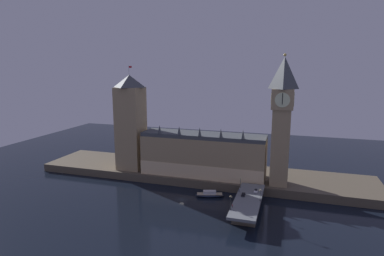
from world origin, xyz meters
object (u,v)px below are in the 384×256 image
Objects in this scene: street_lamp_mid at (260,193)px; boat_upstream at (210,194)px; car_northbound_lead at (243,194)px; car_southbound_trail at (256,191)px; pedestrian_near_rail at (232,206)px; street_lamp_far at (240,181)px; clock_tower at (282,117)px; victoria_tower at (131,122)px; pedestrian_far_rail at (239,190)px; street_lamp_near at (231,201)px.

boat_upstream is at bearing 155.38° from street_lamp_mid.
car_northbound_lead is 0.66× the size of street_lamp_mid.
pedestrian_near_rail reaches higher than car_southbound_trail.
car_northbound_lead is 11.72m from street_lamp_far.
victoria_tower is at bearing 178.17° from clock_tower.
street_lamp_far is 0.36× the size of boat_upstream.
pedestrian_far_rail is (-2.88, 4.29, 0.31)m from car_northbound_lead.
street_lamp_near reaches higher than pedestrian_far_rail.
street_lamp_mid is 0.36× the size of boat_upstream.
car_northbound_lead is 5.18m from pedestrian_far_rail.
street_lamp_near is (-0.40, -2.62, 3.55)m from pedestrian_near_rail.
street_lamp_mid is 33.83m from boat_upstream.
clock_tower is 97.52m from victoria_tower.
car_southbound_trail is at bearing -5.36° from boat_upstream.
clock_tower is 1.09× the size of victoria_tower.
car_northbound_lead is 10.34m from street_lamp_mid.
boat_upstream is at bearing 154.90° from car_northbound_lead.
car_southbound_trail reaches higher than car_northbound_lead.
pedestrian_near_rail is (-19.44, -43.64, -37.17)m from clock_tower.
street_lamp_far is at bearing 157.92° from car_southbound_trail.
car_northbound_lead is at bearing 156.51° from street_lamp_mid.
street_lamp_near is (77.28, -49.35, -25.33)m from victoria_tower.
car_southbound_trail is at bearing -22.08° from street_lamp_far.
pedestrian_near_rail reaches higher than car_northbound_lead.
boat_upstream is (60.07, -21.11, -35.40)m from victoria_tower.
car_southbound_trail is (-10.81, -20.47, -37.33)m from clock_tower.
clock_tower is 47.11m from street_lamp_mid.
car_southbound_trail is 9.09m from pedestrian_far_rail.
pedestrian_near_rail is at bearing -134.52° from street_lamp_mid.
clock_tower is 47.89m from pedestrian_far_rail.
pedestrian_far_rail is at bearing -129.82° from clock_tower.
street_lamp_mid reaches higher than pedestrian_near_rail.
street_lamp_near is at bearing -58.65° from boat_upstream.
victoria_tower is 86.94m from pedestrian_far_rail.
pedestrian_near_rail is at bearing -90.00° from pedestrian_far_rail.
street_lamp_far is (-3.28, 10.80, 3.18)m from car_northbound_lead.
pedestrian_near_rail is at bearing -100.17° from car_northbound_lead.
victoria_tower reaches higher than pedestrian_far_rail.
street_lamp_mid is 1.00× the size of street_lamp_far.
street_lamp_near is 29.45m from street_lamp_far.
victoria_tower is at bearing 161.22° from pedestrian_far_rail.
clock_tower is 12.26× the size of street_lamp_far.
clock_tower is 18.54× the size of car_northbound_lead.
clock_tower reaches higher than car_northbound_lead.
clock_tower is at bearing 66.78° from street_lamp_near.
car_northbound_lead is at bearing -25.10° from boat_upstream.
pedestrian_far_rail is 14.74m from street_lamp_mid.
street_lamp_mid reaches higher than pedestrian_far_rail.
street_lamp_far is (-0.40, 6.50, 2.88)m from pedestrian_far_rail.
pedestrian_far_rail is at bearing 123.82° from car_northbound_lead.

